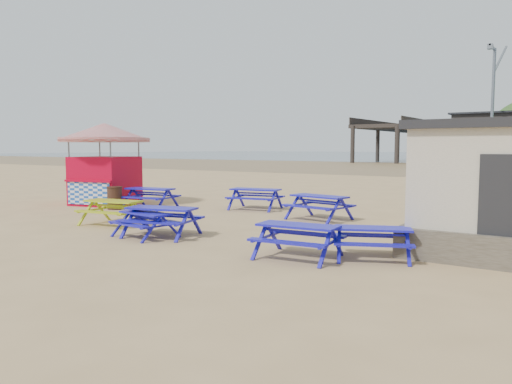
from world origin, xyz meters
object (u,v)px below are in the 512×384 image
Objects in this scene: picnic_table_yellow at (113,212)px; picnic_table_blue_b at (255,199)px; picnic_table_blue_a at (150,198)px; ice_cream_kiosk at (105,153)px; litter_bin at (115,198)px.

picnic_table_blue_b is at bearing 65.49° from picnic_table_yellow.
ice_cream_kiosk reaches higher than picnic_table_blue_a.
picnic_table_blue_a is at bearing 46.63° from litter_bin.
picnic_table_blue_b is (3.84, 2.16, -0.00)m from picnic_table_blue_a.
picnic_table_blue_a is 4.41m from picnic_table_blue_b.
ice_cream_kiosk reaches higher than litter_bin.
litter_bin is at bearing -44.18° from ice_cream_kiosk.
picnic_table_blue_a is 1.07× the size of picnic_table_yellow.
picnic_table_yellow is 2.26× the size of litter_bin.
litter_bin is (-4.82, -3.20, 0.05)m from picnic_table_blue_b.
litter_bin reaches higher than picnic_table_yellow.
picnic_table_blue_b is 6.19m from picnic_table_yellow.
ice_cream_kiosk is (-2.77, 0.01, 1.85)m from picnic_table_blue_a.
ice_cream_kiosk is at bearing 133.62° from picnic_table_yellow.
picnic_table_blue_b is 0.47× the size of ice_cream_kiosk.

